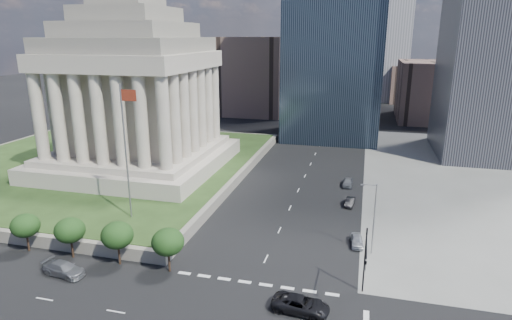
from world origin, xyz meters
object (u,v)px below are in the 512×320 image
(flagpole, at_px, (126,146))
(parked_sedan_near, at_px, (357,240))
(pickup_truck, at_px, (301,304))
(street_lamp_north, at_px, (373,215))
(traffic_signal_ne, at_px, (365,258))
(suv_grey, at_px, (64,269))
(parked_sedan_mid, at_px, (350,202))
(war_memorial, at_px, (132,72))
(parked_sedan_far, at_px, (348,182))

(flagpole, height_order, parked_sedan_near, flagpole)
(flagpole, xyz_separation_m, pickup_truck, (27.99, -14.00, -12.25))
(street_lamp_north, xyz_separation_m, parked_sedan_near, (-1.83, 2.02, -4.96))
(flagpole, xyz_separation_m, street_lamp_north, (35.16, 1.00, -7.45))
(traffic_signal_ne, relative_size, parked_sedan_near, 1.93)
(traffic_signal_ne, relative_size, street_lamp_north, 0.80)
(flagpole, distance_m, suv_grey, 18.73)
(parked_sedan_mid, bearing_deg, pickup_truck, -91.23)
(street_lamp_north, bearing_deg, war_memorial, 154.08)
(flagpole, xyz_separation_m, parked_sedan_mid, (31.70, 17.61, -12.45))
(flagpole, xyz_separation_m, parked_sedan_near, (33.33, 3.02, -12.41))
(traffic_signal_ne, bearing_deg, street_lamp_north, 85.81)
(war_memorial, relative_size, parked_sedan_far, 8.62)
(war_memorial, xyz_separation_m, flagpole, (12.17, -24.00, -8.29))
(pickup_truck, bearing_deg, parked_sedan_far, 1.79)
(war_memorial, xyz_separation_m, parked_sedan_near, (45.50, -20.98, -20.69))
(traffic_signal_ne, height_order, parked_sedan_mid, traffic_signal_ne)
(street_lamp_north, relative_size, parked_sedan_far, 2.21)
(pickup_truck, relative_size, suv_grey, 1.10)
(parked_sedan_near, bearing_deg, street_lamp_north, -53.63)
(flagpole, distance_m, parked_sedan_far, 43.31)
(traffic_signal_ne, xyz_separation_m, pickup_truck, (-6.33, -3.70, -4.39))
(flagpole, height_order, parked_sedan_mid, flagpole)
(flagpole, bearing_deg, traffic_signal_ne, -16.71)
(war_memorial, bearing_deg, suv_grey, -74.14)
(pickup_truck, bearing_deg, street_lamp_north, -19.86)
(war_memorial, bearing_deg, parked_sedan_mid, -8.28)
(parked_sedan_mid, bearing_deg, war_memorial, 177.17)
(parked_sedan_far, bearing_deg, flagpole, -136.60)
(street_lamp_north, bearing_deg, traffic_signal_ne, -94.19)
(parked_sedan_near, relative_size, parked_sedan_far, 0.92)
(traffic_signal_ne, height_order, street_lamp_north, street_lamp_north)
(war_memorial, distance_m, parked_sedan_mid, 48.94)
(war_memorial, relative_size, traffic_signal_ne, 4.88)
(flagpole, xyz_separation_m, suv_grey, (-1.36, -14.06, -12.30))
(war_memorial, distance_m, flagpole, 28.16)
(suv_grey, bearing_deg, parked_sedan_near, -54.94)
(pickup_truck, relative_size, parked_sedan_near, 1.49)
(traffic_signal_ne, xyz_separation_m, suv_grey, (-35.68, -3.76, -4.43))
(traffic_signal_ne, relative_size, parked_sedan_mid, 1.98)
(parked_sedan_mid, xyz_separation_m, parked_sedan_far, (-0.87, 10.18, 0.11))
(suv_grey, relative_size, parked_sedan_mid, 1.40)
(war_memorial, bearing_deg, flagpole, -63.11)
(flagpole, xyz_separation_m, traffic_signal_ne, (34.33, -10.30, -7.86))
(war_memorial, bearing_deg, parked_sedan_far, 5.05)
(pickup_truck, xyz_separation_m, parked_sedan_near, (5.33, 17.02, -0.15))
(flagpole, distance_m, parked_sedan_mid, 38.34)
(parked_sedan_mid, bearing_deg, traffic_signal_ne, -79.16)
(flagpole, relative_size, parked_sedan_mid, 4.95)
(war_memorial, bearing_deg, pickup_truck, -43.41)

